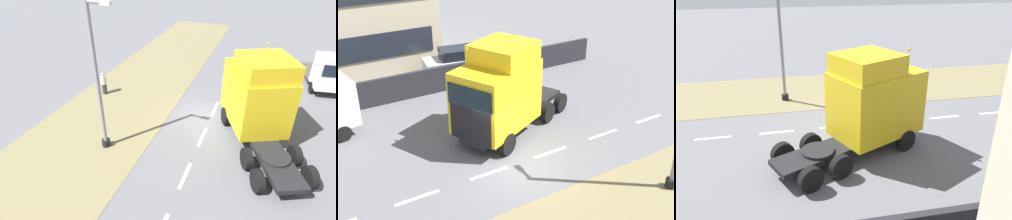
% 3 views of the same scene
% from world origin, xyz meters
% --- Properties ---
extents(ground_plane, '(120.00, 120.00, 0.00)m').
position_xyz_m(ground_plane, '(0.00, 0.00, 0.00)').
color(ground_plane, slate).
rests_on(ground_plane, ground).
extents(grass_verge, '(7.00, 44.00, 0.01)m').
position_xyz_m(grass_verge, '(-6.00, 0.00, 0.01)').
color(grass_verge, olive).
rests_on(grass_verge, ground).
extents(lane_markings, '(0.16, 17.80, 0.00)m').
position_xyz_m(lane_markings, '(0.00, -0.70, 0.00)').
color(lane_markings, white).
rests_on(lane_markings, ground).
extents(lorry_cab, '(5.27, 7.34, 4.78)m').
position_xyz_m(lorry_cab, '(2.49, -1.10, 2.33)').
color(lorry_cab, black).
rests_on(lorry_cab, ground).
extents(flatbed_truck, '(3.01, 5.79, 2.77)m').
position_xyz_m(flatbed_truck, '(6.84, 6.16, 1.46)').
color(flatbed_truck, silver).
rests_on(flatbed_truck, ground).
extents(lamp_post, '(1.34, 0.44, 7.39)m').
position_xyz_m(lamp_post, '(-4.54, -4.87, 3.31)').
color(lamp_post, black).
rests_on(lamp_post, ground).
extents(pedestrian, '(0.39, 0.39, 1.61)m').
position_xyz_m(pedestrian, '(-7.79, 0.26, 0.79)').
color(pedestrian, '#333338').
rests_on(pedestrian, ground).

